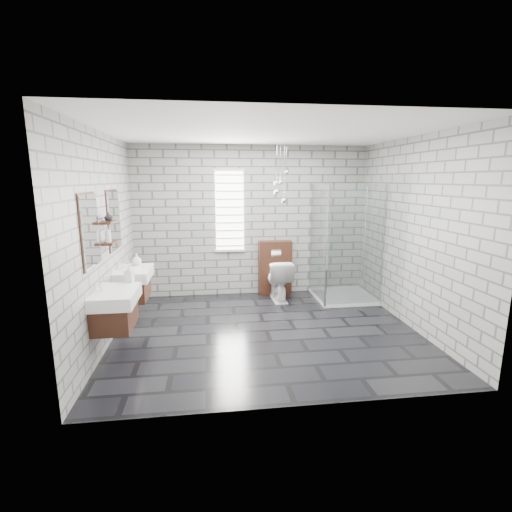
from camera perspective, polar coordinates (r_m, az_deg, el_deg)
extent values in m
cube|color=black|center=(5.37, 1.63, -11.51)|extent=(4.20, 3.60, 0.02)
cube|color=white|center=(4.97, 1.83, 18.69)|extent=(4.20, 3.60, 0.02)
cube|color=#989893|center=(6.77, -0.68, 5.31)|extent=(4.20, 0.02, 2.70)
cube|color=#989893|center=(3.25, 6.72, -1.87)|extent=(4.20, 0.02, 2.70)
cube|color=#989893|center=(5.11, -22.38, 2.31)|extent=(0.02, 3.60, 2.70)
cube|color=#989893|center=(5.71, 23.16, 3.16)|extent=(0.02, 3.60, 2.70)
cube|color=#3E1F13|center=(4.68, -20.86, -8.52)|extent=(0.42, 0.62, 0.30)
cube|color=silver|center=(4.63, -18.46, -8.18)|extent=(0.02, 0.35, 0.01)
cube|color=white|center=(4.61, -20.76, -5.89)|extent=(0.47, 0.70, 0.15)
cylinder|color=silver|center=(4.61, -22.76, -4.28)|extent=(0.04, 0.04, 0.12)
cylinder|color=silver|center=(4.58, -22.21, -3.68)|extent=(0.10, 0.02, 0.02)
cube|color=white|center=(4.50, -24.17, 3.58)|extent=(0.03, 0.55, 0.80)
cube|color=#3E1F13|center=(4.50, -24.31, 3.57)|extent=(0.01, 0.59, 0.84)
cube|color=#3E1F13|center=(5.68, -18.39, -4.81)|extent=(0.42, 0.62, 0.30)
cube|color=silver|center=(5.64, -16.41, -4.49)|extent=(0.02, 0.35, 0.01)
cube|color=white|center=(5.62, -18.28, -2.60)|extent=(0.47, 0.70, 0.15)
cylinder|color=silver|center=(5.62, -19.92, -1.29)|extent=(0.04, 0.04, 0.12)
cylinder|color=silver|center=(5.60, -19.46, -0.78)|extent=(0.10, 0.02, 0.02)
cube|color=white|center=(5.53, -21.01, 5.17)|extent=(0.03, 0.55, 0.80)
cube|color=#3E1F13|center=(5.53, -21.13, 5.16)|extent=(0.01, 0.59, 0.84)
cube|color=#3E1F13|center=(5.04, -21.62, 1.91)|extent=(0.14, 0.30, 0.03)
cube|color=#3E1F13|center=(5.01, -21.84, 4.84)|extent=(0.14, 0.30, 0.03)
cube|color=white|center=(6.69, -4.09, 6.93)|extent=(0.50, 0.02, 1.40)
cube|color=silver|center=(6.65, -4.17, 13.11)|extent=(0.56, 0.04, 0.04)
cube|color=silver|center=(6.77, -3.99, 0.84)|extent=(0.56, 0.04, 0.04)
cube|color=silver|center=(6.75, -4.00, 1.58)|extent=(0.48, 0.01, 0.02)
cube|color=silver|center=(6.73, -4.02, 2.75)|extent=(0.48, 0.01, 0.02)
cube|color=silver|center=(6.71, -4.03, 3.93)|extent=(0.48, 0.01, 0.02)
cube|color=silver|center=(6.69, -4.05, 5.12)|extent=(0.48, 0.01, 0.02)
cube|color=silver|center=(6.68, -4.07, 6.31)|extent=(0.48, 0.01, 0.02)
cube|color=silver|center=(6.66, -4.09, 7.51)|extent=(0.48, 0.01, 0.02)
cube|color=silver|center=(6.66, -4.10, 8.71)|extent=(0.48, 0.01, 0.02)
cube|color=silver|center=(6.65, -4.12, 9.92)|extent=(0.48, 0.01, 0.02)
cube|color=silver|center=(6.65, -4.14, 11.12)|extent=(0.48, 0.01, 0.03)
cube|color=silver|center=(6.65, -4.16, 12.33)|extent=(0.48, 0.01, 0.03)
cube|color=#3E1F13|center=(6.87, 2.95, -1.81)|extent=(0.60, 0.20, 1.00)
cube|color=silver|center=(6.70, 3.13, 0.47)|extent=(0.18, 0.01, 0.12)
cube|color=white|center=(6.93, 13.18, -6.03)|extent=(1.00, 1.00, 0.06)
cube|color=silver|center=(6.25, 15.16, 1.39)|extent=(1.00, 0.01, 2.00)
cube|color=silver|center=(6.54, 9.56, 2.09)|extent=(0.01, 1.00, 2.00)
cube|color=silver|center=(6.08, 10.88, 1.31)|extent=(0.03, 0.03, 2.00)
cube|color=silver|center=(6.45, 19.11, 1.46)|extent=(0.03, 0.03, 2.00)
cylinder|color=silver|center=(7.04, 16.39, 3.03)|extent=(0.02, 0.02, 1.80)
cylinder|color=silver|center=(6.93, 16.22, 10.56)|extent=(0.14, 0.14, 0.02)
sphere|color=silver|center=(6.27, 3.17, 9.84)|extent=(0.09, 0.09, 0.09)
cylinder|color=silver|center=(6.27, 3.21, 13.69)|extent=(0.01, 0.01, 0.75)
sphere|color=silver|center=(6.34, 4.31, 8.50)|extent=(0.09, 0.09, 0.09)
cylinder|color=silver|center=(6.33, 4.38, 12.98)|extent=(0.01, 0.01, 0.90)
sphere|color=silver|center=(6.41, 3.72, 11.22)|extent=(0.09, 0.09, 0.09)
cylinder|color=silver|center=(6.42, 3.76, 14.31)|extent=(0.01, 0.01, 0.60)
sphere|color=silver|center=(6.36, 3.13, 11.19)|extent=(0.09, 0.09, 0.09)
cylinder|color=silver|center=(6.37, 3.17, 14.32)|extent=(0.01, 0.01, 0.61)
sphere|color=silver|center=(6.43, 4.66, 12.72)|extent=(0.09, 0.09, 0.09)
cylinder|color=silver|center=(6.44, 4.70, 15.04)|extent=(0.01, 0.01, 0.43)
imported|color=white|center=(6.58, 3.46, -3.66)|extent=(0.42, 0.72, 0.73)
imported|color=#B2B2B2|center=(4.88, -18.93, -2.53)|extent=(0.12, 0.12, 0.22)
imported|color=#B2B2B2|center=(5.79, -17.88, -0.52)|extent=(0.17, 0.17, 0.17)
imported|color=#B2B2B2|center=(4.94, -21.85, 3.08)|extent=(0.10, 0.10, 0.20)
imported|color=#B2B2B2|center=(5.01, -21.76, 5.64)|extent=(0.13, 0.13, 0.11)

